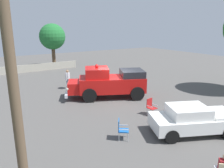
# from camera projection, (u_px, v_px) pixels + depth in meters

# --- Properties ---
(ground_plane) EXTENTS (60.00, 60.00, 0.00)m
(ground_plane) POSITION_uv_depth(u_px,v_px,m) (114.00, 98.00, 16.76)
(ground_plane) COLOR #514F4C
(vintage_fire_truck) EXTENTS (6.30, 4.56, 2.59)m
(vintage_fire_truck) POSITION_uv_depth(u_px,v_px,m) (109.00, 82.00, 16.62)
(vintage_fire_truck) COLOR black
(vintage_fire_truck) RESTS_ON ground
(classic_hot_rod) EXTENTS (4.73, 3.50, 1.46)m
(classic_hot_rod) POSITION_uv_depth(u_px,v_px,m) (194.00, 119.00, 11.08)
(classic_hot_rod) COLOR black
(classic_hot_rod) RESTS_ON ground
(lawn_chair_by_car) EXTENTS (0.69, 0.69, 1.02)m
(lawn_chair_by_car) POSITION_uv_depth(u_px,v_px,m) (121.00, 128.00, 10.49)
(lawn_chair_by_car) COLOR #B7BABF
(lawn_chair_by_car) RESTS_ON ground
(lawn_chair_spare) EXTENTS (0.57, 0.56, 1.02)m
(lawn_chair_spare) POSITION_uv_depth(u_px,v_px,m) (151.00, 105.00, 13.45)
(lawn_chair_spare) COLOR #B7BABF
(lawn_chair_spare) RESTS_ON ground
(spectator_seated) EXTENTS (0.64, 0.64, 1.29)m
(spectator_seated) POSITION_uv_depth(u_px,v_px,m) (224.00, 168.00, 7.34)
(spectator_seated) COLOR #383842
(spectator_seated) RESTS_ON ground
(spectator_standing) EXTENTS (0.51, 0.54, 1.68)m
(spectator_standing) POSITION_uv_depth(u_px,v_px,m) (68.00, 78.00, 18.96)
(spectator_standing) COLOR #2D334C
(spectator_standing) RESTS_ON ground
(oak_tree_left) EXTENTS (3.42, 3.42, 5.69)m
(oak_tree_left) POSITION_uv_depth(u_px,v_px,m) (52.00, 37.00, 29.05)
(oak_tree_left) COLOR brown
(oak_tree_left) RESTS_ON ground
(utility_pole) EXTENTS (1.46, 1.08, 7.68)m
(utility_pole) POSITION_uv_depth(u_px,v_px,m) (13.00, 82.00, 5.37)
(utility_pole) COLOR brown
(utility_pole) RESTS_ON ground
(background_fence) EXTENTS (11.32, 0.12, 0.90)m
(background_fence) POSITION_uv_depth(u_px,v_px,m) (32.00, 68.00, 26.20)
(background_fence) COLOR #A8A393
(background_fence) RESTS_ON ground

